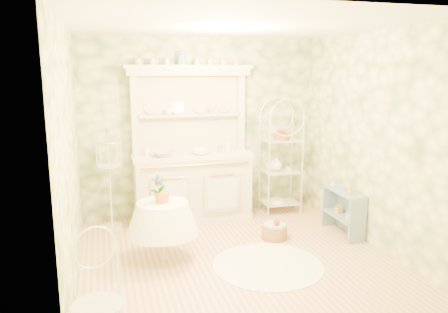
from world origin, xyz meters
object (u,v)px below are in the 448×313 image
object	(u,v)px
kitchen_dresser	(192,145)
bakers_rack	(281,159)
cafe_chair	(97,302)
birdcage_stand	(110,183)
round_table	(163,228)
side_shelf	(343,213)
floor_basket	(274,231)

from	to	relation	value
kitchen_dresser	bakers_rack	bearing A→B (deg)	-0.83
cafe_chair	birdcage_stand	world-z (taller)	birdcage_stand
round_table	side_shelf	bearing A→B (deg)	4.02
kitchen_dresser	cafe_chair	xyz separation A→B (m)	(-1.37, -3.00, -0.67)
kitchen_dresser	bakers_rack	xyz separation A→B (m)	(1.41, -0.02, -0.29)
kitchen_dresser	floor_basket	distance (m)	1.73
cafe_chair	bakers_rack	bearing A→B (deg)	27.27
side_shelf	birdcage_stand	world-z (taller)	birdcage_stand
birdcage_stand	floor_basket	bearing A→B (deg)	-25.74
side_shelf	floor_basket	bearing A→B (deg)	169.41
side_shelf	kitchen_dresser	bearing A→B (deg)	143.13
side_shelf	round_table	size ratio (longest dim) A/B	0.88
kitchen_dresser	bakers_rack	distance (m)	1.44
bakers_rack	side_shelf	xyz separation A→B (m)	(0.45, -1.14, -0.56)
bakers_rack	birdcage_stand	bearing A→B (deg)	-177.03
round_table	cafe_chair	size ratio (longest dim) A/B	0.83
kitchen_dresser	side_shelf	size ratio (longest dim) A/B	3.28
kitchen_dresser	side_shelf	world-z (taller)	kitchen_dresser
kitchen_dresser	round_table	xyz separation A→B (m)	(-0.64, -1.34, -0.75)
kitchen_dresser	round_table	distance (m)	1.66
round_table	floor_basket	world-z (taller)	round_table
bakers_rack	cafe_chair	size ratio (longest dim) A/B	1.80
side_shelf	birdcage_stand	distance (m)	3.26
round_table	kitchen_dresser	bearing A→B (deg)	64.61
bakers_rack	floor_basket	distance (m)	1.39
bakers_rack	cafe_chair	xyz separation A→B (m)	(-2.78, -2.97, -0.38)
birdcage_stand	floor_basket	xyz separation A→B (m)	(2.08, -1.00, -0.56)
bakers_rack	birdcage_stand	xyz separation A→B (m)	(-2.60, -0.04, -0.19)
bakers_rack	birdcage_stand	distance (m)	2.61
side_shelf	round_table	xyz separation A→B (m)	(-2.49, -0.18, 0.10)
round_table	floor_basket	bearing A→B (deg)	10.16
floor_basket	kitchen_dresser	bearing A→B (deg)	129.85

